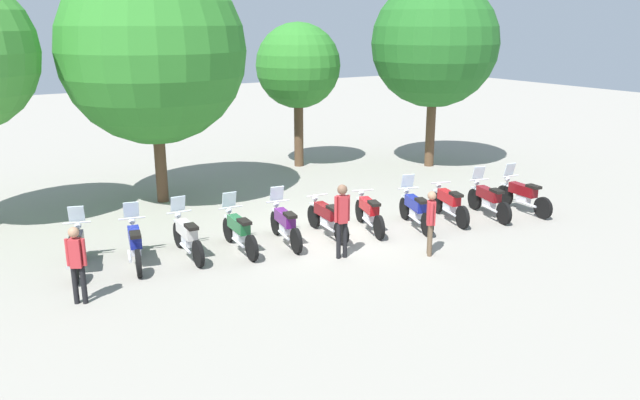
% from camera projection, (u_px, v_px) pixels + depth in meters
% --- Properties ---
extents(ground_plane, '(80.00, 80.00, 0.00)m').
position_uv_depth(ground_plane, '(330.00, 237.00, 16.72)').
color(ground_plane, gray).
extents(motorcycle_0, '(0.83, 2.13, 1.37)m').
position_uv_depth(motorcycle_0, '(77.00, 249.00, 14.37)').
color(motorcycle_0, black).
rests_on(motorcycle_0, ground_plane).
extents(motorcycle_1, '(0.76, 2.16, 1.37)m').
position_uv_depth(motorcycle_1, '(135.00, 243.00, 14.72)').
color(motorcycle_1, black).
rests_on(motorcycle_1, ground_plane).
extents(motorcycle_2, '(0.62, 2.19, 1.37)m').
position_uv_depth(motorcycle_2, '(187.00, 236.00, 15.24)').
color(motorcycle_2, black).
rests_on(motorcycle_2, ground_plane).
extents(motorcycle_3, '(0.62, 2.19, 1.37)m').
position_uv_depth(motorcycle_3, '(239.00, 231.00, 15.62)').
color(motorcycle_3, black).
rests_on(motorcycle_3, ground_plane).
extents(motorcycle_4, '(0.71, 2.18, 1.37)m').
position_uv_depth(motorcycle_4, '(285.00, 224.00, 16.15)').
color(motorcycle_4, black).
rests_on(motorcycle_4, ground_plane).
extents(motorcycle_5, '(0.62, 2.19, 0.99)m').
position_uv_depth(motorcycle_5, '(327.00, 217.00, 16.72)').
color(motorcycle_5, black).
rests_on(motorcycle_5, ground_plane).
extents(motorcycle_6, '(0.85, 2.12, 0.99)m').
position_uv_depth(motorcycle_6, '(369.00, 212.00, 17.17)').
color(motorcycle_6, black).
rests_on(motorcycle_6, ground_plane).
extents(motorcycle_7, '(0.86, 2.12, 1.37)m').
position_uv_depth(motorcycle_7, '(415.00, 209.00, 17.42)').
color(motorcycle_7, black).
rests_on(motorcycle_7, ground_plane).
extents(motorcycle_8, '(0.82, 2.14, 0.99)m').
position_uv_depth(motorcycle_8, '(449.00, 203.00, 18.02)').
color(motorcycle_8, black).
rests_on(motorcycle_8, ground_plane).
extents(motorcycle_9, '(0.80, 2.15, 1.37)m').
position_uv_depth(motorcycle_9, '(488.00, 199.00, 18.37)').
color(motorcycle_9, black).
rests_on(motorcycle_9, ground_plane).
extents(motorcycle_10, '(0.62, 2.19, 1.37)m').
position_uv_depth(motorcycle_10, '(523.00, 195.00, 18.83)').
color(motorcycle_10, black).
rests_on(motorcycle_10, ground_plane).
extents(person_0, '(0.39, 0.29, 1.63)m').
position_uv_depth(person_0, '(77.00, 260.00, 12.54)').
color(person_0, black).
rests_on(person_0, ground_plane).
extents(person_1, '(0.41, 0.28, 1.83)m').
position_uv_depth(person_1, '(342.00, 215.00, 14.96)').
color(person_1, black).
rests_on(person_1, ground_plane).
extents(person_2, '(0.30, 0.37, 1.61)m').
position_uv_depth(person_2, '(431.00, 219.00, 15.20)').
color(person_2, brown).
rests_on(person_2, ground_plane).
extents(tree_1, '(5.58, 5.58, 7.46)m').
position_uv_depth(tree_1, '(153.00, 51.00, 18.75)').
color(tree_1, brown).
rests_on(tree_1, ground_plane).
extents(tree_2, '(3.22, 3.22, 5.50)m').
position_uv_depth(tree_2, '(298.00, 66.00, 23.88)').
color(tree_2, brown).
rests_on(tree_2, ground_plane).
extents(tree_3, '(4.79, 4.79, 7.11)m').
position_uv_depth(tree_3, '(435.00, 43.00, 23.66)').
color(tree_3, brown).
rests_on(tree_3, ground_plane).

